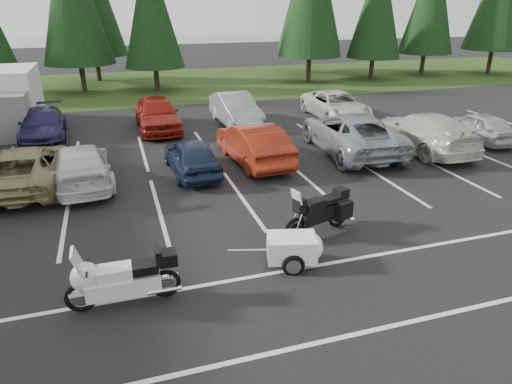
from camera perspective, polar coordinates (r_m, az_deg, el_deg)
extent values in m
plane|color=black|center=(13.89, -2.59, -2.62)|extent=(120.00, 120.00, 0.00)
cube|color=#203B12|center=(36.77, -12.61, 12.92)|extent=(80.00, 16.00, 0.01)
cube|color=slate|center=(67.79, -11.86, 17.26)|extent=(70.00, 50.00, 0.02)
cube|color=silver|center=(15.67, -4.49, 0.39)|extent=(32.00, 16.00, 0.01)
cylinder|color=#332316|center=(35.40, -20.90, 13.79)|extent=(0.36, 0.36, 2.62)
cylinder|color=#332316|center=(34.24, -12.36, 14.15)|extent=(0.36, 0.36, 2.26)
cone|color=black|center=(33.90, -13.04, 21.70)|extent=(4.14, 4.14, 7.99)
cylinder|color=#332316|center=(37.74, 6.62, 15.60)|extent=(0.36, 0.36, 2.69)
cylinder|color=#332316|center=(40.03, 14.28, 15.22)|extent=(0.36, 0.36, 2.33)
cone|color=black|center=(39.74, 14.97, 21.86)|extent=(4.27, 4.27, 8.24)
cylinder|color=#332316|center=(43.75, 20.14, 15.25)|extent=(0.36, 0.36, 2.47)
cylinder|color=#332316|center=(46.62, 27.26, 14.77)|extent=(0.36, 0.36, 2.83)
cylinder|color=#332316|center=(39.92, -19.21, 14.94)|extent=(0.36, 0.36, 2.71)
cylinder|color=#332316|center=(42.79, 6.57, 16.64)|extent=(0.36, 0.36, 3.00)
imported|color=olive|center=(17.42, -26.70, 2.79)|extent=(2.54, 5.23, 1.43)
imported|color=silver|center=(16.94, -21.06, 3.14)|extent=(2.36, 4.96, 1.39)
imported|color=#18243D|center=(17.01, -8.05, 4.44)|extent=(1.78, 3.98, 1.33)
imported|color=maroon|center=(18.00, -0.32, 6.08)|extent=(1.98, 4.85, 1.56)
imported|color=gray|center=(19.72, 11.82, 7.26)|extent=(3.22, 6.22, 1.68)
imported|color=beige|center=(20.88, 20.17, 7.09)|extent=(2.30, 5.55, 1.60)
imported|color=#AAAAAE|center=(23.32, 26.09, 7.37)|extent=(1.81, 4.02, 1.34)
imported|color=#1F1D48|center=(23.34, -25.09, 7.60)|extent=(2.17, 4.85, 1.38)
imported|color=maroon|center=(23.28, -12.24, 9.55)|extent=(1.98, 4.90, 1.67)
imported|color=gray|center=(23.89, -2.55, 10.26)|extent=(1.84, 4.85, 1.58)
imported|color=beige|center=(25.63, 9.96, 10.63)|extent=(2.40, 5.15, 1.43)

